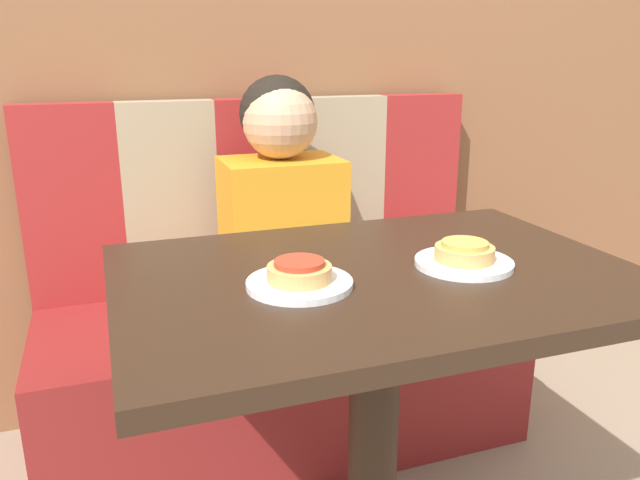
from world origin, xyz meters
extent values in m
cube|color=maroon|center=(0.00, 0.64, 0.22)|extent=(1.38, 0.56, 0.44)
cube|color=maroon|center=(-0.55, 0.88, 0.72)|extent=(0.28, 0.08, 0.58)
cube|color=tan|center=(-0.28, 0.88, 0.72)|extent=(0.28, 0.08, 0.58)
cube|color=maroon|center=(0.00, 0.88, 0.72)|extent=(0.28, 0.08, 0.58)
cube|color=tan|center=(0.28, 0.88, 0.72)|extent=(0.28, 0.08, 0.58)
cube|color=maroon|center=(0.55, 0.88, 0.72)|extent=(0.28, 0.08, 0.58)
cube|color=black|center=(0.00, 0.00, 0.74)|extent=(0.96, 0.67, 0.03)
cylinder|color=black|center=(0.00, 0.00, 0.36)|extent=(0.10, 0.10, 0.72)
cube|color=orange|center=(0.00, 0.64, 0.65)|extent=(0.32, 0.23, 0.43)
sphere|color=tan|center=(0.00, 0.64, 0.97)|extent=(0.20, 0.20, 0.20)
sphere|color=black|center=(0.00, 0.66, 0.99)|extent=(0.21, 0.21, 0.21)
cylinder|color=white|center=(-0.16, -0.03, 0.77)|extent=(0.18, 0.18, 0.01)
cylinder|color=white|center=(0.16, -0.03, 0.77)|extent=(0.18, 0.18, 0.01)
cylinder|color=tan|center=(-0.16, -0.03, 0.78)|extent=(0.11, 0.11, 0.03)
cylinder|color=#B73823|center=(-0.16, -0.03, 0.80)|extent=(0.09, 0.09, 0.01)
cylinder|color=tan|center=(0.16, -0.03, 0.78)|extent=(0.11, 0.11, 0.03)
cylinder|color=gold|center=(0.16, -0.03, 0.80)|extent=(0.09, 0.09, 0.01)
camera|label=1|loc=(-0.47, -0.99, 1.15)|focal=35.00mm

